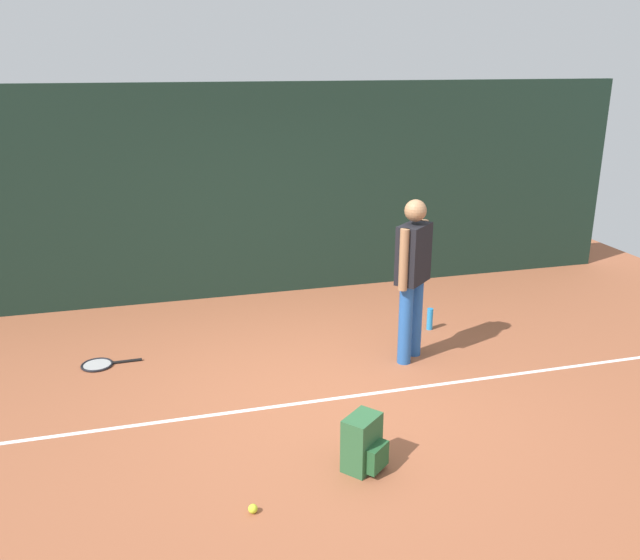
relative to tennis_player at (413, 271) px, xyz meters
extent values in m
plane|color=#9E5638|center=(-1.01, -0.52, -0.97)|extent=(12.00, 12.00, 0.00)
cube|color=#192D23|center=(-1.01, 2.48, 0.40)|extent=(10.00, 0.10, 2.74)
cube|color=white|center=(-1.01, -0.64, -0.96)|extent=(9.00, 0.05, 0.00)
cylinder|color=#2659A5|center=(0.09, 0.08, -0.54)|extent=(0.14, 0.14, 0.85)
cylinder|color=#2659A5|center=(-0.09, -0.08, -0.54)|extent=(0.14, 0.14, 0.85)
cube|color=black|center=(0.00, 0.00, 0.18)|extent=(0.45, 0.43, 0.60)
sphere|color=#9E704C|center=(0.00, 0.00, 0.62)|extent=(0.22, 0.22, 0.22)
cylinder|color=#9E704C|center=(0.16, 0.15, 0.17)|extent=(0.09, 0.09, 0.62)
cylinder|color=#9E704C|center=(-0.16, -0.15, 0.17)|extent=(0.09, 0.09, 0.62)
cylinder|color=black|center=(-2.87, 0.69, -0.95)|extent=(0.30, 0.04, 0.03)
torus|color=black|center=(-3.17, 0.68, -0.95)|extent=(0.33, 0.33, 0.02)
cylinder|color=#B2B2B2|center=(-3.17, 0.68, -0.95)|extent=(0.28, 0.28, 0.00)
cube|color=#2D6038|center=(-1.12, -1.73, -0.75)|extent=(0.36, 0.35, 0.44)
cube|color=#23562D|center=(-1.03, -1.84, -0.83)|extent=(0.22, 0.20, 0.20)
sphere|color=#CCE033|center=(-2.02, -2.05, -0.93)|extent=(0.07, 0.07, 0.07)
cylinder|color=#268CD8|center=(0.54, 0.67, -0.84)|extent=(0.07, 0.07, 0.26)
camera|label=1|loc=(-2.60, -5.90, 2.03)|focal=37.22mm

